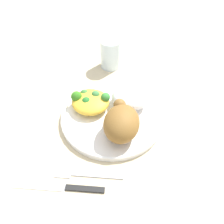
{
  "coord_description": "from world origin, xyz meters",
  "views": [
    {
      "loc": [
        -0.42,
        -0.08,
        0.48
      ],
      "look_at": [
        0.0,
        0.0,
        0.03
      ],
      "focal_mm": 41.23,
      "sensor_mm": 36.0,
      "label": 1
    }
  ],
  "objects": [
    {
      "name": "ground_plane",
      "position": [
        0.0,
        0.0,
        0.0
      ],
      "size": [
        2.0,
        2.0,
        0.0
      ],
      "primitive_type": "plane",
      "color": "beige"
    },
    {
      "name": "plate",
      "position": [
        0.0,
        0.0,
        0.01
      ],
      "size": [
        0.26,
        0.26,
        0.02
      ],
      "color": "white",
      "rests_on": "ground_plane"
    },
    {
      "name": "roasted_chicken",
      "position": [
        -0.05,
        -0.03,
        0.05
      ],
      "size": [
        0.11,
        0.08,
        0.07
      ],
      "color": "brown",
      "rests_on": "plate"
    },
    {
      "name": "rice_pile",
      "position": [
        0.05,
        -0.04,
        0.04
      ],
      "size": [
        0.09,
        0.09,
        0.04
      ],
      "primitive_type": "ellipsoid",
      "color": "white",
      "rests_on": "plate"
    },
    {
      "name": "mac_cheese_with_broccoli",
      "position": [
        0.02,
        0.06,
        0.03
      ],
      "size": [
        0.09,
        0.1,
        0.04
      ],
      "color": "gold",
      "rests_on": "plate"
    },
    {
      "name": "fork",
      "position": [
        -0.17,
        0.03,
        0.0
      ],
      "size": [
        0.03,
        0.14,
        0.01
      ],
      "color": "silver",
      "rests_on": "ground_plane"
    },
    {
      "name": "knife",
      "position": [
        -0.2,
        0.06,
        0.0
      ],
      "size": [
        0.04,
        0.19,
        0.01
      ],
      "color": "black",
      "rests_on": "ground_plane"
    },
    {
      "name": "water_glass",
      "position": [
        0.22,
        0.05,
        0.04
      ],
      "size": [
        0.06,
        0.06,
        0.09
      ],
      "primitive_type": "cylinder",
      "color": "silver",
      "rests_on": "ground_plane"
    }
  ]
}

